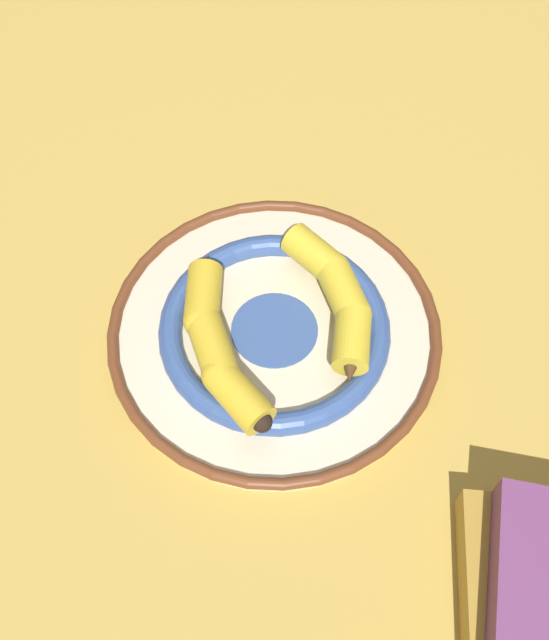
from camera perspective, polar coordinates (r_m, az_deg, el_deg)
The scene contains 4 objects.
ground_plane at distance 0.79m, azimuth -1.45°, elevation -0.06°, with size 2.80×2.80×0.00m, color gold.
decorative_bowl at distance 0.76m, azimuth 0.00°, elevation -0.89°, with size 0.34×0.34×0.04m.
banana_a at distance 0.75m, azimuth 4.82°, elevation 1.79°, with size 0.14×0.15×0.04m.
banana_b at distance 0.72m, azimuth -4.50°, elevation -1.68°, with size 0.15×0.17×0.04m.
Camera 1 is at (-0.35, -0.23, 0.67)m, focal length 42.00 mm.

